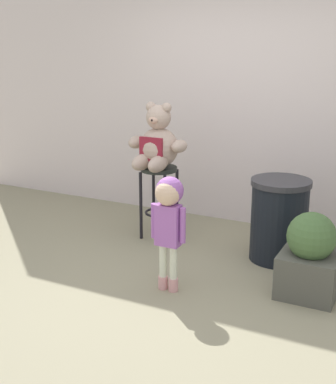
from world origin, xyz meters
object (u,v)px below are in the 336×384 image
object	(u,v)px
teddy_bear	(157,144)
trash_bin	(279,220)
child_walking	(169,209)
planter_with_shrub	(310,258)
bar_stool_with_teddy	(159,188)

from	to	relation	value
teddy_bear	trash_bin	world-z (taller)	teddy_bear
child_walking	planter_with_shrub	distance (m)	1.17
bar_stool_with_teddy	trash_bin	distance (m)	1.25
child_walking	planter_with_shrub	world-z (taller)	child_walking
bar_stool_with_teddy	teddy_bear	xyz separation A→B (m)	(0.00, -0.03, 0.45)
child_walking	planter_with_shrub	xyz separation A→B (m)	(1.03, 0.42, -0.37)
teddy_bear	bar_stool_with_teddy	bearing A→B (deg)	90.00
teddy_bear	child_walking	size ratio (longest dim) A/B	0.68
bar_stool_with_teddy	child_walking	world-z (taller)	child_walking
teddy_bear	child_walking	bearing A→B (deg)	-58.12
bar_stool_with_teddy	teddy_bear	bearing A→B (deg)	-90.00
child_walking	bar_stool_with_teddy	bearing A→B (deg)	-47.39
bar_stool_with_teddy	planter_with_shrub	world-z (taller)	bar_stool_with_teddy
trash_bin	planter_with_shrub	distance (m)	0.71
trash_bin	planter_with_shrub	size ratio (longest dim) A/B	1.11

